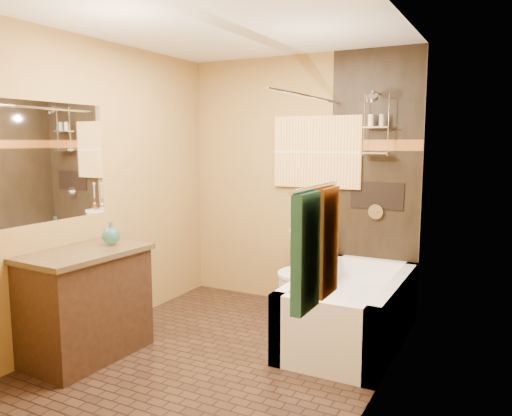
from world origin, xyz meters
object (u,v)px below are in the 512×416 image
Objects in this scene: vanity at (85,303)px; sunset_painting at (317,152)px; toilet at (305,272)px; bathtub at (351,315)px.

sunset_painting is at bearing 62.73° from vanity.
sunset_painting is 0.93× the size of vanity.
sunset_painting is 1.11× the size of toilet.
vanity is (-1.12, -1.96, -1.13)m from sunset_painting.
toilet is (-0.60, 0.46, 0.19)m from bathtub.
sunset_painting is at bearing 129.61° from bathtub.
sunset_painting reaches higher than toilet.
sunset_painting reaches higher than bathtub.
toilet is at bearing -90.00° from sunset_painting.
sunset_painting reaches higher than vanity.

